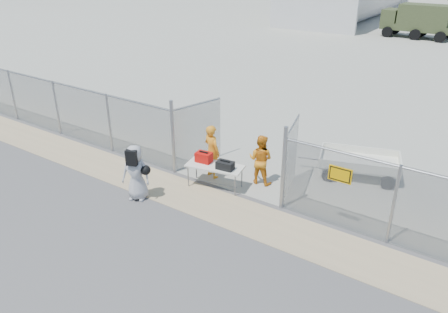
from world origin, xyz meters
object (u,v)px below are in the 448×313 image
Objects in this scene: visitor at (136,173)px; utility_trailer at (359,164)px; security_worker_right at (261,160)px; folding_table at (215,176)px; security_worker_left at (212,152)px.

utility_trailer is (4.96, 5.15, -0.46)m from visitor.
security_worker_right is 3.34m from utility_trailer.
folding_table is at bearing -153.86° from utility_trailer.
security_worker_right reaches higher than folding_table.
security_worker_right is at bearing -146.24° from security_worker_left.
utility_trailer reaches higher than folding_table.
folding_table is 0.99× the size of security_worker_left.
visitor reaches higher than security_worker_right.
utility_trailer is at bearing -143.74° from security_worker_right.
security_worker_left is at bearing 12.02° from security_worker_right.
visitor reaches higher than utility_trailer.
security_worker_right is at bearing 26.27° from visitor.
visitor is at bearing -141.08° from folding_table.
folding_table is 1.52m from security_worker_right.
folding_table is at bearing 28.42° from visitor.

